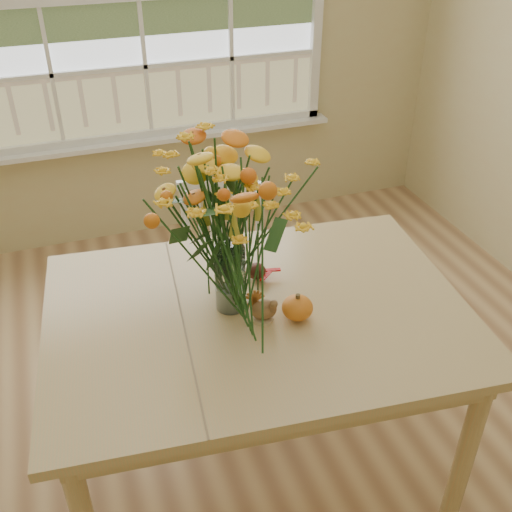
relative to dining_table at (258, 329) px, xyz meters
name	(u,v)px	position (x,y,z in m)	size (l,w,h in m)	color
floor	(270,482)	(0.01, -0.14, -0.73)	(4.00, 4.50, 0.01)	#9E724C
wall_back	(141,31)	(0.01, 2.11, 0.62)	(4.00, 0.02, 2.70)	#CFBB84
dining_table	(258,329)	(0.00, 0.00, 0.00)	(1.63, 1.24, 0.82)	tan
windsor_chair	(222,264)	(0.09, 0.77, -0.22)	(0.53, 0.52, 0.90)	white
flower_vase	(228,217)	(-0.09, 0.05, 0.47)	(0.52, 0.52, 0.62)	white
pumpkin	(297,309)	(0.11, -0.10, 0.14)	(0.11, 0.11, 0.09)	orange
turkey_figurine	(264,310)	(0.00, -0.06, 0.14)	(0.11, 0.09, 0.12)	#CCB78C
dark_gourd	(257,272)	(0.06, 0.18, 0.12)	(0.13, 0.07, 0.07)	#38160F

